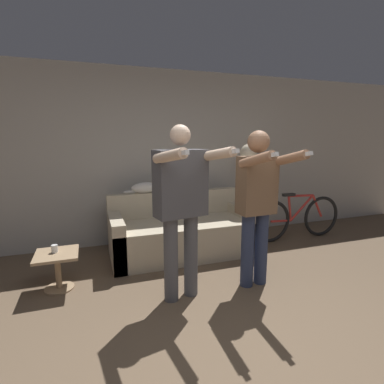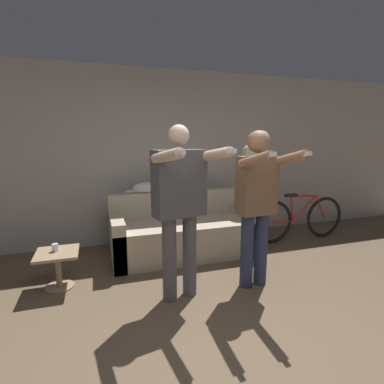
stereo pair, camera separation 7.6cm
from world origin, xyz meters
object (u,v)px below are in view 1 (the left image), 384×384
person_left (182,200)px  side_table (57,263)px  person_right (257,199)px  cat (146,187)px  floor_lamp (254,152)px  cup (55,249)px  bicycle (297,218)px  couch (183,233)px

person_left → side_table: bearing=142.1°
person_right → cat: (-0.90, 1.48, -0.06)m
floor_lamp → cup: (-2.75, -0.65, -0.94)m
person_right → bicycle: person_right is taller
person_right → cup: person_right is taller
bicycle → person_right: bearing=-142.0°
person_left → floor_lamp: bearing=29.1°
couch → bicycle: (1.90, -0.02, 0.06)m
person_left → cup: size_ratio=21.25×
person_left → cat: 1.48m
person_right → cup: bearing=159.9°
side_table → bicycle: bicycle is taller
cat → cup: 1.49m
person_left → bicycle: 2.61m
couch → side_table: bearing=-161.2°
bicycle → person_left: bearing=-153.8°
person_left → person_right: person_left is taller
cup → bicycle: bearing=7.8°
cup → bicycle: 3.51m
side_table → bicycle: bearing=8.4°
person_right → cat: bearing=118.7°
couch → side_table: (-1.56, -0.53, 0.00)m
couch → cat: cat is taller
person_right → side_table: person_right is taller
cup → bicycle: bicycle is taller
side_table → couch: bearing=18.8°
cup → side_table: bearing=-59.5°
couch → floor_lamp: size_ratio=1.15×
floor_lamp → bicycle: 1.28m
couch → floor_lamp: 1.62m
bicycle → cat: bearing=171.2°
couch → side_table: couch is taller
person_right → side_table: size_ratio=3.89×
couch → side_table: 1.65m
person_left → couch: bearing=61.3°
bicycle → couch: bearing=179.3°
floor_lamp → cup: size_ratio=21.06×
cup → person_right: bearing=-17.4°
floor_lamp → cup: 2.98m
person_left → person_right: (0.83, -0.00, -0.04)m
floor_lamp → side_table: bearing=-165.9°
floor_lamp → person_left: bearing=-140.0°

